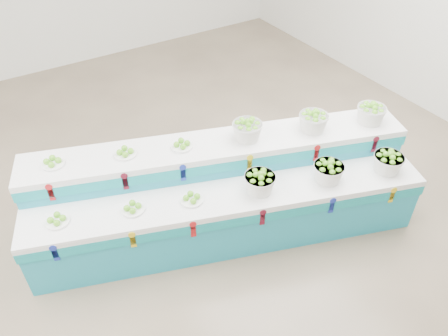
{
  "coord_description": "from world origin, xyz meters",
  "views": [
    {
      "loc": [
        -1.03,
        -3.15,
        3.85
      ],
      "look_at": [
        0.87,
        -0.1,
        0.87
      ],
      "focal_mm": 35.39,
      "sensor_mm": 36.0,
      "label": 1
    }
  ],
  "objects_px": {
    "display_stand": "(224,193)",
    "basket_upper_right": "(371,113)",
    "plate_upper_mid": "(125,152)",
    "basket_lower_left": "(260,182)"
  },
  "relations": [
    {
      "from": "plate_upper_mid",
      "to": "basket_lower_left",
      "type": "bearing_deg",
      "value": -40.63
    },
    {
      "from": "display_stand",
      "to": "basket_upper_right",
      "type": "xyz_separation_m",
      "value": [
        1.77,
        -0.32,
        0.63
      ]
    },
    {
      "from": "display_stand",
      "to": "plate_upper_mid",
      "type": "xyz_separation_m",
      "value": [
        -0.85,
        0.57,
        0.55
      ]
    },
    {
      "from": "basket_lower_left",
      "to": "plate_upper_mid",
      "type": "xyz_separation_m",
      "value": [
        -1.07,
        0.92,
        0.23
      ]
    },
    {
      "from": "basket_upper_right",
      "to": "plate_upper_mid",
      "type": "bearing_deg",
      "value": 161.23
    },
    {
      "from": "display_stand",
      "to": "plate_upper_mid",
      "type": "relative_size",
      "value": 17.95
    },
    {
      "from": "plate_upper_mid",
      "to": "display_stand",
      "type": "bearing_deg",
      "value": -33.61
    },
    {
      "from": "basket_lower_left",
      "to": "basket_upper_right",
      "type": "bearing_deg",
      "value": 1.06
    },
    {
      "from": "basket_upper_right",
      "to": "display_stand",
      "type": "bearing_deg",
      "value": 169.65
    },
    {
      "from": "display_stand",
      "to": "plate_upper_mid",
      "type": "height_order",
      "value": "plate_upper_mid"
    }
  ]
}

